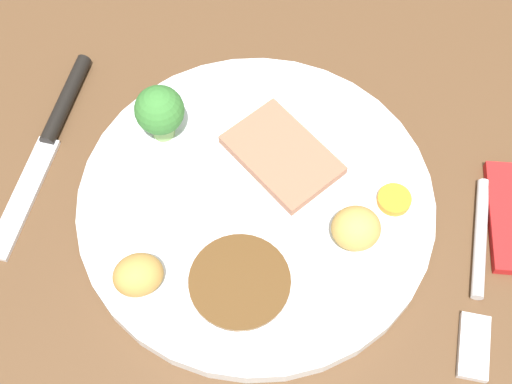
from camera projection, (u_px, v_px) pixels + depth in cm
name	position (u px, v px, depth cm)	size (l,w,h in cm)	color
dining_table	(222.00, 227.00, 54.32)	(120.00, 84.00, 3.60)	brown
dinner_plate	(256.00, 203.00, 52.50)	(26.37, 26.37, 1.40)	white
gravy_pool	(240.00, 281.00, 48.60)	(7.10, 7.10, 0.30)	#563819
meat_slice_main	(282.00, 155.00, 53.24)	(8.39, 5.57, 0.80)	#9E664C
roast_potato_left	(357.00, 226.00, 49.13)	(3.48, 3.26, 3.04)	tan
roast_potato_right	(138.00, 275.00, 47.52)	(3.48, 3.00, 2.73)	#BC8C42
carrot_coin_front	(394.00, 200.00, 51.50)	(2.48, 2.48, 0.60)	orange
broccoli_floret	(160.00, 112.00, 52.19)	(3.74, 3.74, 4.89)	#8CB766
fork	(478.00, 280.00, 49.88)	(2.20, 15.30, 0.90)	silver
knife	(51.00, 133.00, 55.77)	(1.74, 18.51, 1.20)	black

